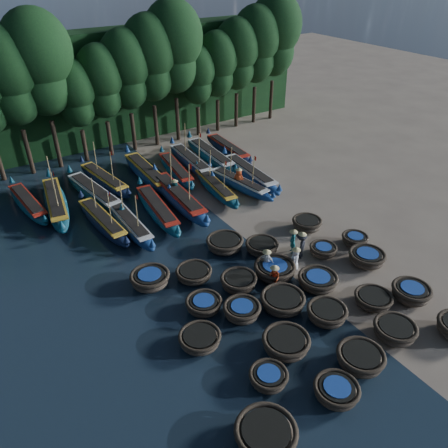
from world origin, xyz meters
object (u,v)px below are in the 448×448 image
long_boat_9 (28,203)px  long_boat_12 (104,180)px  coracle_9 (411,292)px  long_boat_10 (56,203)px  coracle_6 (286,343)px  long_boat_4 (157,209)px  long_boat_14 (176,170)px  long_boat_16 (211,156)px  coracle_7 (327,313)px  fisherman_5 (175,189)px  coracle_3 (395,330)px  coracle_14 (367,257)px  coracle_23 (262,247)px  long_boat_13 (147,173)px  fisherman_1 (293,240)px  coracle_24 (307,224)px  coracle_5 (268,377)px  coracle_16 (239,282)px  coracle_18 (323,250)px  fisherman_4 (266,261)px  coracle_15 (204,304)px  fisherman_6 (239,179)px  coracle_22 (225,243)px  fisherman_0 (295,258)px  coracle_10 (200,339)px  long_boat_6 (215,187)px  coracle_12 (283,301)px  coracle_19 (355,239)px  coracle_2 (360,358)px  coracle_0 (266,434)px  coracle_20 (150,279)px  fisherman_2 (274,277)px  long_boat_7 (239,184)px  coracle_21 (194,273)px  coracle_17 (275,270)px  long_boat_5 (178,197)px  long_boat_3 (129,223)px  coracle_11 (242,310)px  coracle_1 (336,391)px  coracle_13 (318,281)px  long_boat_11 (94,193)px

long_boat_9 → long_boat_12: long_boat_12 is taller
coracle_9 → long_boat_10: 23.96m
coracle_6 → long_boat_4: (0.42, 14.33, 0.08)m
long_boat_14 → long_boat_16: bearing=19.6°
coracle_7 → fisherman_5: fisherman_5 is taller
coracle_3 → coracle_14: coracle_14 is taller
coracle_23 → long_boat_13: long_boat_13 is taller
fisherman_1 → coracle_24: bearing=145.8°
coracle_5 → coracle_16: size_ratio=0.83×
coracle_3 → coracle_18: 7.07m
fisherman_4 → coracle_15: bearing=-114.1°
coracle_23 → fisherman_6: (3.52, 7.51, 0.53)m
coracle_22 → fisherman_0: bearing=-59.8°
long_boat_12 → coracle_10: bearing=-104.9°
coracle_5 → long_boat_6: long_boat_6 is taller
coracle_12 → fisherman_6: size_ratio=1.41×
long_boat_4 → coracle_19: bearing=-42.8°
coracle_2 → fisherman_5: fisherman_5 is taller
coracle_0 → coracle_15: 7.66m
coracle_18 → fisherman_0: bearing=-176.6°
fisherman_5 → coracle_20: bearing=25.0°
fisherman_5 → coracle_14: bearing=84.2°
coracle_16 → fisherman_5: bearing=80.1°
coracle_0 → fisherman_2: (5.86, 6.78, 0.34)m
long_boat_4 → long_boat_7: 7.07m
coracle_2 → coracle_23: (1.65, 9.34, -0.04)m
coracle_6 → coracle_21: bearing=97.8°
coracle_17 → fisherman_2: fisherman_2 is taller
coracle_17 → coracle_23: (0.85, 2.29, -0.06)m
long_boat_14 → coracle_5: bearing=-99.1°
long_boat_14 → fisherman_2: 15.69m
coracle_0 → coracle_3: 8.49m
long_boat_4 → long_boat_7: bearing=6.6°
long_boat_14 → fisherman_1: fisherman_1 is taller
coracle_12 → fisherman_1: fisherman_1 is taller
fisherman_6 → long_boat_9: bearing=35.9°
long_boat_6 → coracle_22: bearing=-111.2°
long_boat_5 → long_boat_4: bearing=-161.6°
coracle_5 → long_boat_3: long_boat_3 is taller
long_boat_12 → fisherman_2: size_ratio=4.57×
coracle_11 → coracle_19: 9.81m
coracle_1 → long_boat_16: (8.29, 23.15, 0.20)m
coracle_6 → coracle_23: bearing=60.6°
coracle_6 → coracle_10: (-3.18, 2.49, -0.08)m
coracle_13 → long_boat_11: size_ratio=0.27×
fisherman_1 → coracle_0: bearing=-19.2°
coracle_15 → long_boat_12: bearing=87.4°
coracle_19 → long_boat_10: bearing=134.5°
coracle_5 → fisherman_2: 6.30m
coracle_17 → long_boat_13: 15.42m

